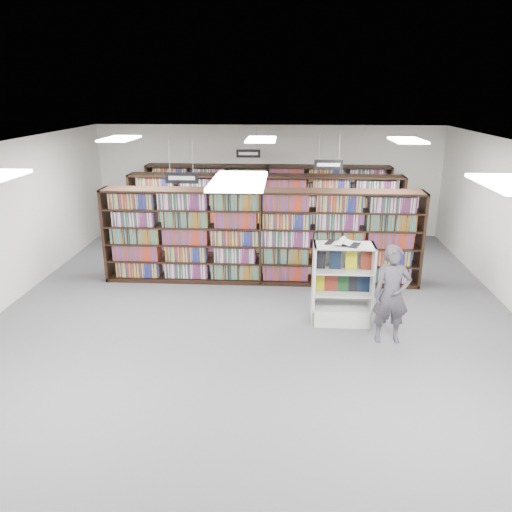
# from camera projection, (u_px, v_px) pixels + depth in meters

# --- Properties ---
(floor) EXTENTS (12.00, 12.00, 0.00)m
(floor) POSITION_uv_depth(u_px,v_px,m) (255.00, 319.00, 9.48)
(floor) COLOR #4E4D52
(floor) RESTS_ON ground
(ceiling) EXTENTS (10.00, 12.00, 0.10)m
(ceiling) POSITION_uv_depth(u_px,v_px,m) (255.00, 148.00, 8.46)
(ceiling) COLOR white
(ceiling) RESTS_ON wall_back
(wall_back) EXTENTS (10.00, 0.10, 3.20)m
(wall_back) POSITION_uv_depth(u_px,v_px,m) (268.00, 181.00, 14.65)
(wall_back) COLOR silver
(wall_back) RESTS_ON ground
(wall_front) EXTENTS (10.00, 0.10, 3.20)m
(wall_front) POSITION_uv_depth(u_px,v_px,m) (199.00, 495.00, 3.29)
(wall_front) COLOR silver
(wall_front) RESTS_ON ground
(bookshelf_row_near) EXTENTS (7.00, 0.60, 2.10)m
(bookshelf_row_near) POSITION_uv_depth(u_px,v_px,m) (261.00, 237.00, 11.04)
(bookshelf_row_near) COLOR black
(bookshelf_row_near) RESTS_ON floor
(bookshelf_row_mid) EXTENTS (7.00, 0.60, 2.10)m
(bookshelf_row_mid) POSITION_uv_depth(u_px,v_px,m) (265.00, 215.00, 12.93)
(bookshelf_row_mid) COLOR black
(bookshelf_row_mid) RESTS_ON floor
(bookshelf_row_far) EXTENTS (7.00, 0.60, 2.10)m
(bookshelf_row_far) POSITION_uv_depth(u_px,v_px,m) (267.00, 201.00, 14.54)
(bookshelf_row_far) COLOR black
(bookshelf_row_far) RESTS_ON floor
(aisle_sign_left) EXTENTS (0.65, 0.02, 0.80)m
(aisle_sign_left) POSITION_uv_depth(u_px,v_px,m) (182.00, 177.00, 9.71)
(aisle_sign_left) COLOR #B2B2B7
(aisle_sign_left) RESTS_ON ceiling
(aisle_sign_right) EXTENTS (0.65, 0.02, 0.80)m
(aisle_sign_right) POSITION_uv_depth(u_px,v_px,m) (329.00, 164.00, 11.43)
(aisle_sign_right) COLOR #B2B2B7
(aisle_sign_right) RESTS_ON ceiling
(aisle_sign_center) EXTENTS (0.65, 0.02, 0.80)m
(aisle_sign_center) POSITION_uv_depth(u_px,v_px,m) (248.00, 153.00, 13.44)
(aisle_sign_center) COLOR #B2B2B7
(aisle_sign_center) RESTS_ON ceiling
(troffer_front_center) EXTENTS (0.60, 1.20, 0.04)m
(troffer_front_center) POSITION_uv_depth(u_px,v_px,m) (239.00, 181.00, 5.64)
(troffer_front_center) COLOR white
(troffer_front_center) RESTS_ON ceiling
(troffer_front_right) EXTENTS (0.60, 1.20, 0.04)m
(troffer_front_right) POSITION_uv_depth(u_px,v_px,m) (511.00, 184.00, 5.46)
(troffer_front_right) COLOR white
(troffer_front_right) RESTS_ON ceiling
(troffer_back_left) EXTENTS (0.60, 1.20, 0.04)m
(troffer_back_left) POSITION_uv_depth(u_px,v_px,m) (120.00, 139.00, 10.54)
(troffer_back_left) COLOR white
(troffer_back_left) RESTS_ON ceiling
(troffer_back_center) EXTENTS (0.60, 1.20, 0.04)m
(troffer_back_center) POSITION_uv_depth(u_px,v_px,m) (261.00, 139.00, 10.37)
(troffer_back_center) COLOR white
(troffer_back_center) RESTS_ON ceiling
(troffer_back_right) EXTENTS (0.60, 1.20, 0.04)m
(troffer_back_right) POSITION_uv_depth(u_px,v_px,m) (407.00, 140.00, 10.20)
(troffer_back_right) COLOR white
(troffer_back_right) RESTS_ON ceiling
(endcap_display) EXTENTS (1.09, 0.55, 1.52)m
(endcap_display) POSITION_uv_depth(u_px,v_px,m) (341.00, 297.00, 9.24)
(endcap_display) COLOR silver
(endcap_display) RESTS_ON floor
(open_book) EXTENTS (0.67, 0.53, 0.13)m
(open_book) POSITION_uv_depth(u_px,v_px,m) (342.00, 242.00, 8.90)
(open_book) COLOR black
(open_book) RESTS_ON endcap_display
(shopper) EXTENTS (0.64, 0.43, 1.72)m
(shopper) POSITION_uv_depth(u_px,v_px,m) (392.00, 295.00, 8.41)
(shopper) COLOR #47424C
(shopper) RESTS_ON floor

